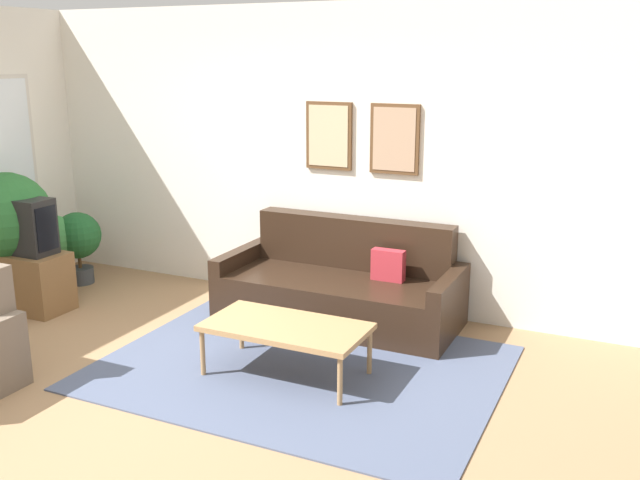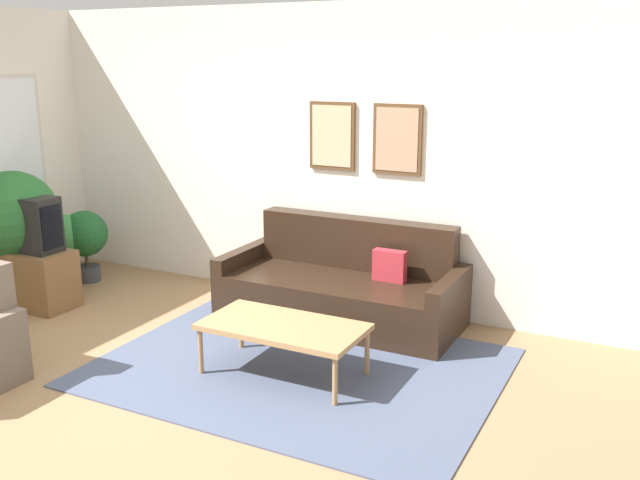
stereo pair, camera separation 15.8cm
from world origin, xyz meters
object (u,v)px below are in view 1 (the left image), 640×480
Objects in this scene: couch at (341,288)px; potted_plant_tall at (6,219)px; coffee_table at (286,329)px; tv at (24,226)px.

couch is 3.11m from potted_plant_tall.
couch is 1.22m from coffee_table.
tv is at bearing 174.97° from coffee_table.
potted_plant_tall is (-2.92, -0.92, 0.52)m from couch.
potted_plant_tall is (-3.02, 0.29, 0.44)m from coffee_table.
couch is at bearing 17.49° from potted_plant_tall.
couch is at bearing 20.04° from tv.
potted_plant_tall reaches higher than coffee_table.
tv is at bearing -159.96° from couch.
couch is 1.78× the size of coffee_table.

